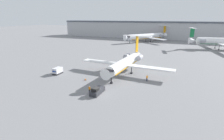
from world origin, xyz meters
TOP-DOWN VIEW (x-y plane):
  - ground_plane at (0.00, 0.00)m, footprint 600.00×600.00m
  - terminal_building at (0.00, 120.00)m, footprint 180.00×16.80m
  - airplane_main at (0.83, 17.34)m, footprint 30.33×25.82m
  - pushback_tug at (-0.35, 0.14)m, footprint 1.88×4.69m
  - luggage_cart at (-18.65, 8.62)m, footprint 1.82×3.15m
  - worker_near_tug at (-2.12, -0.32)m, footprint 0.40×0.25m
  - worker_by_wing at (8.72, 12.83)m, footprint 0.40×0.25m
  - traffic_cone_left at (-7.65, 6.98)m, footprint 0.64×0.64m
  - airplane_parked_far_left at (-8.16, 94.72)m, footprint 29.06×34.05m
  - airplane_parked_far_right at (35.68, 79.11)m, footprint 33.65×38.03m

SIDE VIEW (x-z plane):
  - ground_plane at x=0.00m, z-range 0.00..0.00m
  - traffic_cone_left at x=-7.65m, z-range -0.02..0.60m
  - pushback_tug at x=-0.35m, z-range -0.23..1.55m
  - worker_near_tug at x=-2.12m, z-range 0.05..1.83m
  - worker_by_wing at x=8.72m, z-range 0.05..1.85m
  - luggage_cart at x=-18.65m, z-range 0.00..2.00m
  - airplane_main at x=0.83m, z-range -1.89..8.99m
  - airplane_parked_far_left at x=-8.16m, z-range -1.62..9.33m
  - airplane_parked_far_right at x=35.68m, z-range -1.40..10.11m
  - terminal_building at x=0.00m, z-range 0.03..14.14m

